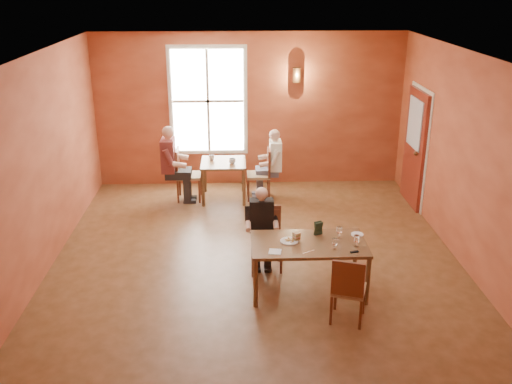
{
  "coord_description": "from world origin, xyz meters",
  "views": [
    {
      "loc": [
        -0.3,
        -7.47,
        3.98
      ],
      "look_at": [
        0.0,
        0.2,
        1.05
      ],
      "focal_mm": 40.0,
      "sensor_mm": 36.0,
      "label": 1
    }
  ],
  "objects_px": {
    "chair_diner_main": "(268,239)",
    "diner_main": "(268,233)",
    "chair_empty": "(349,288)",
    "diner_maroon": "(187,164)",
    "chair_diner_white": "(258,174)",
    "diner_white": "(260,166)",
    "main_table": "(308,267)",
    "second_table": "(224,180)",
    "chair_diner_maroon": "(189,174)"
  },
  "relations": [
    {
      "from": "diner_maroon",
      "to": "chair_diner_maroon",
      "type": "bearing_deg",
      "value": 90.0
    },
    {
      "from": "chair_diner_main",
      "to": "chair_diner_white",
      "type": "xyz_separation_m",
      "value": [
        -0.01,
        2.76,
        0.03
      ]
    },
    {
      "from": "diner_main",
      "to": "diner_maroon",
      "type": "xyz_separation_m",
      "value": [
        -1.34,
        2.79,
        0.14
      ]
    },
    {
      "from": "diner_main",
      "to": "chair_diner_maroon",
      "type": "xyz_separation_m",
      "value": [
        -1.31,
        2.79,
        -0.07
      ]
    },
    {
      "from": "chair_diner_main",
      "to": "diner_maroon",
      "type": "xyz_separation_m",
      "value": [
        -1.34,
        2.76,
        0.25
      ]
    },
    {
      "from": "diner_white",
      "to": "diner_maroon",
      "type": "bearing_deg",
      "value": 90.0
    },
    {
      "from": "chair_diner_white",
      "to": "chair_diner_maroon",
      "type": "xyz_separation_m",
      "value": [
        -1.3,
        0.0,
        0.01
      ]
    },
    {
      "from": "main_table",
      "to": "second_table",
      "type": "height_order",
      "value": "second_table"
    },
    {
      "from": "diner_main",
      "to": "diner_maroon",
      "type": "distance_m",
      "value": 3.1
    },
    {
      "from": "diner_white",
      "to": "main_table",
      "type": "bearing_deg",
      "value": -171.92
    },
    {
      "from": "chair_diner_white",
      "to": "second_table",
      "type": "bearing_deg",
      "value": 90.0
    },
    {
      "from": "chair_diner_white",
      "to": "chair_empty",
      "type": "bearing_deg",
      "value": -167.41
    },
    {
      "from": "diner_main",
      "to": "chair_empty",
      "type": "height_order",
      "value": "diner_main"
    },
    {
      "from": "chair_diner_maroon",
      "to": "diner_maroon",
      "type": "bearing_deg",
      "value": -90.0
    },
    {
      "from": "second_table",
      "to": "diner_white",
      "type": "xyz_separation_m",
      "value": [
        0.68,
        0.0,
        0.27
      ]
    },
    {
      "from": "chair_diner_main",
      "to": "diner_white",
      "type": "distance_m",
      "value": 2.77
    },
    {
      "from": "chair_diner_maroon",
      "to": "chair_empty",
      "type": "bearing_deg",
      "value": 28.31
    },
    {
      "from": "chair_diner_main",
      "to": "diner_maroon",
      "type": "bearing_deg",
      "value": -64.04
    },
    {
      "from": "chair_diner_maroon",
      "to": "diner_maroon",
      "type": "height_order",
      "value": "diner_maroon"
    },
    {
      "from": "diner_main",
      "to": "diner_white",
      "type": "xyz_separation_m",
      "value": [
        0.02,
        2.79,
        0.07
      ]
    },
    {
      "from": "chair_diner_main",
      "to": "main_table",
      "type": "bearing_deg",
      "value": 127.57
    },
    {
      "from": "second_table",
      "to": "diner_white",
      "type": "bearing_deg",
      "value": 0.0
    },
    {
      "from": "diner_main",
      "to": "diner_maroon",
      "type": "height_order",
      "value": "diner_maroon"
    },
    {
      "from": "main_table",
      "to": "diner_main",
      "type": "height_order",
      "value": "diner_main"
    },
    {
      "from": "chair_empty",
      "to": "diner_main",
      "type": "bearing_deg",
      "value": 142.62
    },
    {
      "from": "second_table",
      "to": "diner_maroon",
      "type": "bearing_deg",
      "value": 180.0
    },
    {
      "from": "chair_diner_main",
      "to": "diner_white",
      "type": "relative_size",
      "value": 0.71
    },
    {
      "from": "main_table",
      "to": "chair_diner_main",
      "type": "relative_size",
      "value": 1.67
    },
    {
      "from": "chair_diner_maroon",
      "to": "chair_diner_white",
      "type": "bearing_deg",
      "value": 90.0
    },
    {
      "from": "diner_main",
      "to": "second_table",
      "type": "height_order",
      "value": "diner_main"
    },
    {
      "from": "chair_diner_main",
      "to": "diner_main",
      "type": "relative_size",
      "value": 0.8
    },
    {
      "from": "diner_maroon",
      "to": "diner_main",
      "type": "bearing_deg",
      "value": 25.71
    },
    {
      "from": "main_table",
      "to": "diner_maroon",
      "type": "xyz_separation_m",
      "value": [
        -1.84,
        3.41,
        0.35
      ]
    },
    {
      "from": "chair_diner_white",
      "to": "chair_diner_maroon",
      "type": "relative_size",
      "value": 0.98
    },
    {
      "from": "second_table",
      "to": "chair_diner_maroon",
      "type": "xyz_separation_m",
      "value": [
        -0.65,
        0.0,
        0.13
      ]
    },
    {
      "from": "diner_main",
      "to": "chair_diner_main",
      "type": "bearing_deg",
      "value": -90.0
    },
    {
      "from": "chair_diner_white",
      "to": "diner_main",
      "type": "bearing_deg",
      "value": -179.7
    },
    {
      "from": "second_table",
      "to": "chair_diner_maroon",
      "type": "height_order",
      "value": "chair_diner_maroon"
    },
    {
      "from": "diner_main",
      "to": "chair_empty",
      "type": "relative_size",
      "value": 1.28
    },
    {
      "from": "chair_empty",
      "to": "chair_diner_white",
      "type": "relative_size",
      "value": 0.9
    },
    {
      "from": "diner_main",
      "to": "chair_diner_white",
      "type": "xyz_separation_m",
      "value": [
        -0.01,
        2.79,
        -0.08
      ]
    },
    {
      "from": "diner_main",
      "to": "diner_maroon",
      "type": "bearing_deg",
      "value": -64.29
    },
    {
      "from": "chair_empty",
      "to": "second_table",
      "type": "bearing_deg",
      "value": 129.21
    },
    {
      "from": "second_table",
      "to": "chair_diner_white",
      "type": "distance_m",
      "value": 0.66
    },
    {
      "from": "diner_main",
      "to": "main_table",
      "type": "bearing_deg",
      "value": 128.88
    },
    {
      "from": "chair_diner_main",
      "to": "chair_empty",
      "type": "relative_size",
      "value": 1.03
    },
    {
      "from": "chair_empty",
      "to": "diner_maroon",
      "type": "bearing_deg",
      "value": 136.99
    },
    {
      "from": "chair_diner_main",
      "to": "diner_maroon",
      "type": "relative_size",
      "value": 0.65
    },
    {
      "from": "chair_diner_white",
      "to": "diner_white",
      "type": "bearing_deg",
      "value": -90.0
    },
    {
      "from": "diner_maroon",
      "to": "chair_diner_main",
      "type": "bearing_deg",
      "value": 25.96
    }
  ]
}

